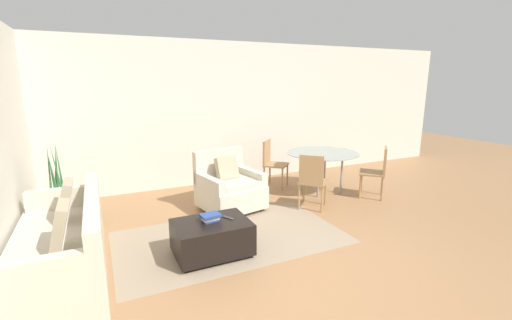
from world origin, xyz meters
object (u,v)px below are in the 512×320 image
dining_table (322,156)px  tv_remote_primary (228,218)px  armchair (229,188)px  dining_chair_near_left (312,178)px  ottoman (212,237)px  dining_chair_near_right (378,169)px  dining_chair_far_left (272,160)px  couch (63,247)px  book_stack (210,217)px  potted_plant (59,205)px

dining_table → tv_remote_primary: bearing=-149.6°
armchair → dining_chair_near_left: bearing=-25.7°
ottoman → dining_table: dining_table is taller
armchair → dining_chair_near_left: (1.18, -0.57, 0.16)m
tv_remote_primary → dining_chair_near_left: size_ratio=0.19×
dining_chair_near_right → dining_chair_far_left: 1.93m
couch → book_stack: bearing=-10.3°
tv_remote_primary → dining_table: size_ratio=0.13×
potted_plant → dining_table: bearing=-5.5°
tv_remote_primary → dining_chair_far_left: size_ratio=0.19×
potted_plant → dining_table: (4.27, -0.41, 0.41)m
armchair → tv_remote_primary: armchair is taller
couch → dining_chair_far_left: size_ratio=2.31×
dining_table → dining_chair_near_left: size_ratio=1.44×
couch → book_stack: size_ratio=8.58×
couch → ottoman: couch is taller
tv_remote_primary → dining_chair_near_left: bearing=22.6°
book_stack → dining_table: (2.58, 1.39, 0.21)m
armchair → couch: bearing=-156.2°
tv_remote_primary → book_stack: bearing=-178.8°
book_stack → potted_plant: size_ratio=0.20×
dining_chair_near_left → dining_chair_near_right: (1.37, 0.00, 0.00)m
armchair → book_stack: size_ratio=4.25×
armchair → ottoman: 1.49m
ottoman → book_stack: bearing=92.4°
dining_table → book_stack: bearing=-151.7°
couch → dining_chair_near_right: 4.83m
potted_plant → dining_chair_near_right: 5.08m
tv_remote_primary → dining_table: (2.36, 1.38, 0.26)m
couch → dining_chair_far_left: 3.88m
book_stack → dining_chair_near_right: size_ratio=0.27×
dining_chair_near_left → dining_table: bearing=45.0°
tv_remote_primary → potted_plant: bearing=136.7°
couch → ottoman: 1.57m
couch → dining_chair_near_left: (3.43, 0.42, 0.23)m
armchair → dining_chair_near_left: 1.32m
dining_chair_far_left → ottoman: bearing=-132.0°
ottoman → tv_remote_primary: 0.29m
armchair → potted_plant: 2.47m
book_stack → dining_table: dining_table is taller
dining_table → dining_chair_near_right: (0.68, -0.68, -0.15)m
potted_plant → dining_chair_far_left: (3.59, 0.27, 0.26)m
couch → tv_remote_primary: size_ratio=12.41×
couch → dining_table: couch is taller
dining_table → dining_chair_far_left: 0.98m
dining_chair_near_left → dining_chair_near_right: bearing=0.0°
ottoman → dining_table: size_ratio=0.67×
dining_table → dining_chair_near_left: dining_chair_near_left is taller
potted_plant → dining_chair_near_right: (4.95, -1.10, 0.26)m
ottoman → potted_plant: potted_plant is taller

